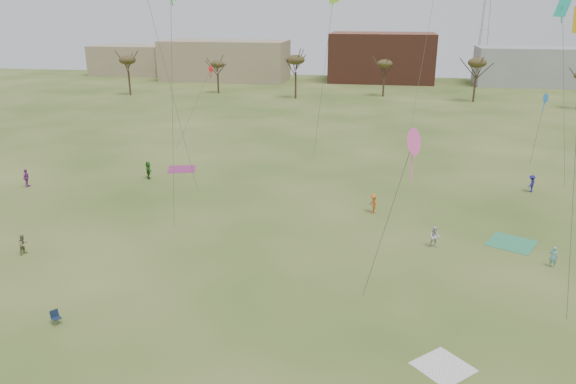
# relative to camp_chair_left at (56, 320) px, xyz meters

# --- Properties ---
(ground) EXTENTS (260.00, 260.00, 0.00)m
(ground) POSITION_rel_camp_chair_left_xyz_m (12.22, -1.08, -0.26)
(ground) COLOR #304A17
(ground) RESTS_ON ground
(spectator_fore_b) EXTENTS (0.76, 0.88, 1.59)m
(spectator_fore_b) POSITION_rel_camp_chair_left_xyz_m (-8.11, 8.58, 0.53)
(spectator_fore_b) COLOR olive
(spectator_fore_b) RESTS_ON ground
(flyer_mid_b) EXTENTS (1.16, 1.38, 1.85)m
(flyer_mid_b) POSITION_rel_camp_chair_left_xyz_m (18.21, 22.32, 0.67)
(flyer_mid_b) COLOR #C46924
(flyer_mid_b) RESTS_ON ground
(flyer_mid_c) EXTENTS (0.70, 0.60, 1.62)m
(flyer_mid_c) POSITION_rel_camp_chair_left_xyz_m (31.54, 13.43, 0.55)
(flyer_mid_c) COLOR #66AAAA
(flyer_mid_c) RESTS_ON ground
(spectator_mid_d) EXTENTS (0.69, 1.21, 1.95)m
(spectator_mid_d) POSITION_rel_camp_chair_left_xyz_m (-18.27, 23.66, 0.71)
(spectator_mid_d) COLOR #9C419B
(spectator_mid_d) RESTS_ON ground
(spectator_mid_e) EXTENTS (0.93, 0.77, 1.74)m
(spectator_mid_e) POSITION_rel_camp_chair_left_xyz_m (23.24, 15.47, 0.61)
(spectator_mid_e) COLOR silver
(spectator_mid_e) RESTS_ON ground
(flyer_far_a) EXTENTS (1.37, 1.84, 1.93)m
(flyer_far_a) POSITION_rel_camp_chair_left_xyz_m (-6.76, 28.75, 0.70)
(flyer_far_a) COLOR #2C6622
(flyer_far_a) RESTS_ON ground
(flyer_far_c) EXTENTS (1.21, 1.34, 1.81)m
(flyer_far_c) POSITION_rel_camp_chair_left_xyz_m (34.10, 31.29, 0.64)
(flyer_far_c) COLOR navy
(flyer_far_c) RESTS_ON ground
(blanket_cream) EXTENTS (3.66, 3.66, 0.03)m
(blanket_cream) POSITION_rel_camp_chair_left_xyz_m (22.60, -0.17, -0.26)
(blanket_cream) COLOR white
(blanket_cream) RESTS_ON ground
(blanket_plum) EXTENTS (3.99, 3.99, 0.03)m
(blanket_plum) POSITION_rel_camp_chair_left_xyz_m (-4.46, 32.83, -0.26)
(blanket_plum) COLOR #952E6A
(blanket_plum) RESTS_ON ground
(blanket_olive) EXTENTS (4.54, 4.54, 0.03)m
(blanket_olive) POSITION_rel_camp_chair_left_xyz_m (29.50, 17.31, -0.26)
(blanket_olive) COLOR #359363
(blanket_olive) RESTS_ON ground
(camp_chair_left) EXTENTS (0.73, 0.72, 0.87)m
(camp_chair_left) POSITION_rel_camp_chair_left_xyz_m (0.00, 0.00, 0.00)
(camp_chair_left) COLOR #142238
(camp_chair_left) RESTS_ON ground
(kites_aloft) EXTENTS (61.39, 55.49, 21.80)m
(kites_aloft) POSITION_rel_camp_chair_left_xyz_m (11.16, 30.05, 17.68)
(kites_aloft) COLOR red
(kites_aloft) RESTS_ON ground
(tree_line) EXTENTS (117.44, 49.32, 8.91)m
(tree_line) POSITION_rel_camp_chair_left_xyz_m (9.38, 78.04, 6.83)
(tree_line) COLOR #3A2B1E
(tree_line) RESTS_ON ground
(building_tan) EXTENTS (32.00, 14.00, 10.00)m
(building_tan) POSITION_rel_camp_chair_left_xyz_m (-22.78, 113.92, 4.74)
(building_tan) COLOR #937F60
(building_tan) RESTS_ON ground
(building_brick) EXTENTS (26.00, 16.00, 12.00)m
(building_brick) POSITION_rel_camp_chair_left_xyz_m (17.22, 118.92, 5.74)
(building_brick) COLOR brown
(building_brick) RESTS_ON ground
(building_grey) EXTENTS (24.00, 12.00, 9.00)m
(building_grey) POSITION_rel_camp_chair_left_xyz_m (52.22, 116.92, 4.24)
(building_grey) COLOR gray
(building_grey) RESTS_ON ground
(building_tan_west) EXTENTS (20.00, 12.00, 8.00)m
(building_tan_west) POSITION_rel_camp_chair_left_xyz_m (-52.78, 120.92, 3.74)
(building_tan_west) COLOR #937F60
(building_tan_west) RESTS_ON ground
(radio_tower) EXTENTS (1.51, 1.72, 41.00)m
(radio_tower) POSITION_rel_camp_chair_left_xyz_m (42.22, 123.92, 18.95)
(radio_tower) COLOR #9EA3A8
(radio_tower) RESTS_ON ground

